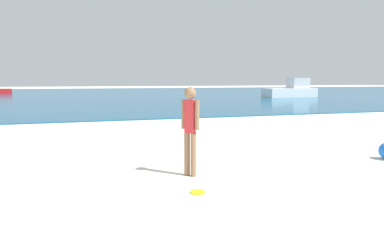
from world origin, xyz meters
The scene contains 4 objects.
water centered at (0.00, 43.40, 0.03)m, with size 160.00×60.00×0.06m, color #14567F.
person_standing centered at (-0.58, 4.39, 0.98)m, with size 0.29×0.32×1.73m.
frisbee centered at (-0.72, 3.42, 0.01)m, with size 0.25×0.25×0.03m, color yellow.
boat_near centered at (17.59, 28.73, 0.76)m, with size 6.17×2.59×2.04m.
Camera 1 is at (-2.23, -1.48, 1.85)m, focal length 29.99 mm.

